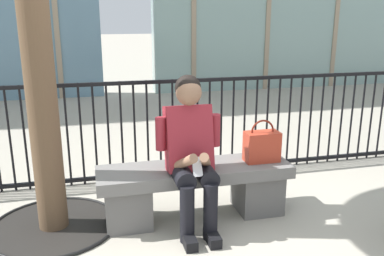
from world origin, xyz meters
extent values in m
plane|color=#A8A091|center=(0.00, 0.00, 0.00)|extent=(60.00, 60.00, 0.00)
cube|color=slate|center=(0.00, 0.00, 0.40)|extent=(1.60, 0.44, 0.10)
cube|color=#605E5B|center=(-0.56, 0.00, 0.17)|extent=(0.36, 0.37, 0.35)
cube|color=#605E5B|center=(0.56, 0.00, 0.17)|extent=(0.36, 0.37, 0.35)
cylinder|color=black|center=(-0.15, -0.18, 0.47)|extent=(0.15, 0.40, 0.15)
cylinder|color=black|center=(-0.15, -0.38, 0.23)|extent=(0.11, 0.11, 0.45)
cube|color=black|center=(-0.15, -0.44, 0.04)|extent=(0.09, 0.22, 0.08)
cylinder|color=black|center=(0.03, -0.18, 0.47)|extent=(0.15, 0.40, 0.15)
cylinder|color=black|center=(0.03, -0.38, 0.23)|extent=(0.11, 0.11, 0.45)
cube|color=black|center=(0.03, -0.44, 0.04)|extent=(0.09, 0.22, 0.08)
cube|color=maroon|center=(-0.06, -0.04, 0.71)|extent=(0.36, 0.30, 0.55)
cylinder|color=maroon|center=(-0.28, -0.04, 0.76)|extent=(0.08, 0.08, 0.26)
cylinder|color=#8E664C|center=(-0.14, -0.26, 0.59)|extent=(0.16, 0.28, 0.20)
cylinder|color=maroon|center=(0.16, -0.04, 0.76)|extent=(0.08, 0.08, 0.26)
cylinder|color=#8E664C|center=(0.02, -0.26, 0.59)|extent=(0.16, 0.28, 0.20)
cube|color=silver|center=(-0.06, -0.32, 0.57)|extent=(0.07, 0.10, 0.13)
sphere|color=#8E664C|center=(-0.06, -0.06, 1.08)|extent=(0.20, 0.20, 0.20)
sphere|color=black|center=(-0.06, -0.03, 1.11)|extent=(0.20, 0.20, 0.20)
cube|color=#B23823|center=(0.58, -0.01, 0.58)|extent=(0.29, 0.16, 0.26)
torus|color=maroon|center=(0.58, -0.01, 0.71)|extent=(0.20, 0.02, 0.20)
cylinder|color=black|center=(-1.56, 0.93, 0.51)|extent=(0.02, 0.02, 1.03)
cylinder|color=black|center=(-1.43, 0.93, 0.51)|extent=(0.02, 0.02, 1.03)
cylinder|color=black|center=(-1.30, 0.93, 0.51)|extent=(0.02, 0.02, 1.03)
cylinder|color=black|center=(-1.17, 0.93, 0.51)|extent=(0.02, 0.02, 1.03)
cylinder|color=black|center=(-1.04, 0.93, 0.51)|extent=(0.02, 0.02, 1.03)
cylinder|color=black|center=(-0.91, 0.93, 0.51)|extent=(0.02, 0.02, 1.03)
cylinder|color=black|center=(-0.78, 0.93, 0.51)|extent=(0.02, 0.02, 1.03)
cylinder|color=black|center=(-0.65, 0.93, 0.51)|extent=(0.02, 0.02, 1.03)
cylinder|color=black|center=(-0.52, 0.93, 0.51)|extent=(0.02, 0.02, 1.03)
cylinder|color=black|center=(-0.39, 0.93, 0.51)|extent=(0.02, 0.02, 1.03)
cylinder|color=black|center=(-0.26, 0.93, 0.51)|extent=(0.02, 0.02, 1.03)
cylinder|color=black|center=(-0.13, 0.93, 0.51)|extent=(0.02, 0.02, 1.03)
cylinder|color=black|center=(0.00, 0.93, 0.51)|extent=(0.02, 0.02, 1.03)
cylinder|color=black|center=(0.13, 0.93, 0.51)|extent=(0.02, 0.02, 1.03)
cylinder|color=black|center=(0.26, 0.93, 0.51)|extent=(0.02, 0.02, 1.03)
cylinder|color=black|center=(0.39, 0.93, 0.51)|extent=(0.02, 0.02, 1.03)
cylinder|color=black|center=(0.52, 0.93, 0.51)|extent=(0.02, 0.02, 1.03)
cylinder|color=black|center=(0.65, 0.93, 0.51)|extent=(0.02, 0.02, 1.03)
cylinder|color=black|center=(0.78, 0.93, 0.51)|extent=(0.02, 0.02, 1.03)
cylinder|color=black|center=(0.91, 0.93, 0.51)|extent=(0.02, 0.02, 1.03)
cylinder|color=black|center=(1.04, 0.93, 0.51)|extent=(0.02, 0.02, 1.03)
cylinder|color=black|center=(1.17, 0.93, 0.51)|extent=(0.02, 0.02, 1.03)
cylinder|color=black|center=(1.30, 0.93, 0.51)|extent=(0.02, 0.02, 1.03)
cylinder|color=black|center=(1.43, 0.93, 0.51)|extent=(0.02, 0.02, 1.03)
cylinder|color=black|center=(1.56, 0.93, 0.51)|extent=(0.02, 0.02, 1.03)
cylinder|color=black|center=(1.69, 0.93, 0.51)|extent=(0.02, 0.02, 1.03)
cylinder|color=black|center=(1.82, 0.93, 0.51)|extent=(0.02, 0.02, 1.03)
cylinder|color=black|center=(1.95, 0.93, 0.51)|extent=(0.02, 0.02, 1.03)
cylinder|color=black|center=(2.08, 0.93, 0.51)|extent=(0.02, 0.02, 1.03)
cylinder|color=black|center=(2.21, 0.93, 0.51)|extent=(0.02, 0.02, 1.03)
cylinder|color=black|center=(2.34, 0.93, 0.51)|extent=(0.02, 0.02, 1.03)
cylinder|color=black|center=(2.47, 0.93, 0.51)|extent=(0.02, 0.02, 1.03)
cube|color=black|center=(0.00, 0.93, 0.05)|extent=(7.28, 0.04, 0.04)
cube|color=black|center=(0.00, 0.93, 1.01)|extent=(7.28, 0.04, 0.04)
cylinder|color=black|center=(-1.15, 0.09, 0.01)|extent=(0.99, 0.99, 0.01)
torus|color=black|center=(-1.15, 0.09, 0.01)|extent=(1.02, 1.02, 0.03)
cylinder|color=brown|center=(-1.15, 0.09, 1.70)|extent=(0.23, 0.23, 3.40)
camera|label=1|loc=(-0.79, -3.11, 1.68)|focal=38.94mm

